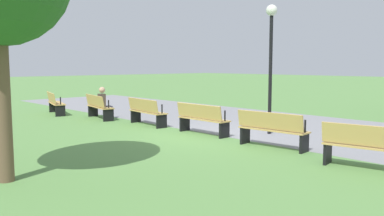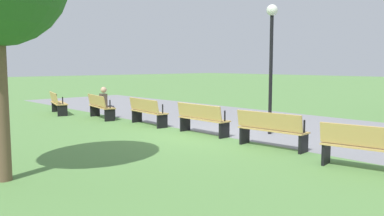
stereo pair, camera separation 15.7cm
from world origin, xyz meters
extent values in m
plane|color=#5B8C47|center=(0.00, 0.00, 0.00)|extent=(120.00, 120.00, 0.00)
cube|color=gray|center=(0.00, 3.19, 0.00)|extent=(29.62, 6.09, 0.01)
cube|color=tan|center=(-7.46, -1.02, 0.45)|extent=(1.80, 0.89, 0.04)
cube|color=tan|center=(-7.51, -1.22, 0.69)|extent=(1.71, 0.57, 0.40)
cube|color=black|center=(-8.24, -0.81, 0.21)|extent=(0.16, 0.38, 0.43)
cylinder|color=black|center=(-8.24, -0.79, 0.61)|extent=(0.05, 0.05, 0.30)
cube|color=black|center=(-6.67, -1.24, 0.21)|extent=(0.16, 0.38, 0.43)
cylinder|color=black|center=(-6.67, -1.23, 0.61)|extent=(0.05, 0.05, 0.30)
cube|color=tan|center=(-5.01, -0.46, 0.45)|extent=(1.80, 0.75, 0.04)
cube|color=tan|center=(-5.04, -0.65, 0.69)|extent=(1.74, 0.42, 0.40)
cube|color=black|center=(-5.81, -0.31, 0.21)|extent=(0.13, 0.38, 0.43)
cylinder|color=black|center=(-5.80, -0.29, 0.61)|extent=(0.05, 0.05, 0.30)
cube|color=black|center=(-4.21, -0.60, 0.21)|extent=(0.13, 0.38, 0.43)
cylinder|color=black|center=(-4.20, -0.58, 0.61)|extent=(0.05, 0.05, 0.30)
cube|color=tan|center=(-2.51, -0.11, 0.45)|extent=(1.78, 0.60, 0.04)
cube|color=tan|center=(-2.53, -0.31, 0.69)|extent=(1.75, 0.26, 0.40)
cube|color=black|center=(-3.32, -0.04, 0.21)|extent=(0.09, 0.38, 0.43)
cylinder|color=black|center=(-3.32, -0.02, 0.61)|extent=(0.05, 0.05, 0.30)
cube|color=black|center=(-1.70, -0.19, 0.21)|extent=(0.09, 0.38, 0.43)
cylinder|color=black|center=(-1.70, -0.17, 0.61)|extent=(0.05, 0.05, 0.30)
cube|color=tan|center=(0.00, 0.00, 0.45)|extent=(1.75, 0.44, 0.04)
cube|color=tan|center=(0.00, -0.20, 0.69)|extent=(1.75, 0.10, 0.40)
cube|color=black|center=(-0.81, 0.00, 0.21)|extent=(0.06, 0.37, 0.43)
cylinder|color=black|center=(-0.81, 0.02, 0.61)|extent=(0.04, 0.04, 0.30)
cube|color=black|center=(0.81, 0.00, 0.21)|extent=(0.06, 0.37, 0.43)
cylinder|color=black|center=(0.81, 0.02, 0.61)|extent=(0.04, 0.04, 0.30)
cube|color=tan|center=(2.51, -0.11, 0.45)|extent=(1.78, 0.60, 0.04)
cube|color=tan|center=(2.53, -0.31, 0.69)|extent=(1.75, 0.26, 0.40)
cube|color=black|center=(1.70, -0.19, 0.21)|extent=(0.09, 0.38, 0.43)
cylinder|color=black|center=(1.70, -0.17, 0.61)|extent=(0.05, 0.05, 0.30)
cube|color=black|center=(3.32, -0.04, 0.21)|extent=(0.09, 0.38, 0.43)
cylinder|color=black|center=(3.32, -0.02, 0.61)|extent=(0.05, 0.05, 0.30)
cube|color=tan|center=(5.01, -0.46, 0.45)|extent=(1.80, 0.75, 0.04)
cube|color=tan|center=(5.04, -0.65, 0.69)|extent=(1.74, 0.42, 0.40)
cube|color=black|center=(4.21, -0.60, 0.21)|extent=(0.13, 0.38, 0.43)
cylinder|color=black|center=(4.20, -0.58, 0.61)|extent=(0.05, 0.05, 0.30)
cube|color=#4C4238|center=(-4.77, -0.52, 0.70)|extent=(0.35, 0.25, 0.50)
sphere|color=tan|center=(-4.77, -0.50, 1.09)|extent=(0.22, 0.22, 0.22)
cylinder|color=#23232D|center=(-4.83, -0.33, 0.43)|extent=(0.19, 0.38, 0.13)
cylinder|color=#23232D|center=(-4.80, -0.15, 0.21)|extent=(0.13, 0.13, 0.43)
cylinder|color=#23232D|center=(-4.65, -0.36, 0.43)|extent=(0.19, 0.38, 0.13)
cylinder|color=#23232D|center=(-4.62, -0.18, 0.21)|extent=(0.13, 0.13, 0.43)
cylinder|color=brown|center=(1.03, -5.82, 1.37)|extent=(0.27, 0.27, 2.75)
cylinder|color=black|center=(1.26, 1.45, 1.70)|extent=(0.10, 0.10, 3.40)
sphere|color=white|center=(1.26, 1.45, 3.54)|extent=(0.32, 0.32, 0.32)
camera|label=1|loc=(8.20, -8.11, 2.02)|focal=37.69mm
camera|label=2|loc=(8.31, -8.00, 2.02)|focal=37.69mm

